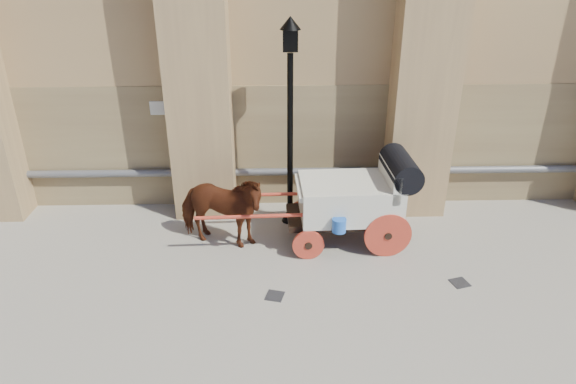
{
  "coord_description": "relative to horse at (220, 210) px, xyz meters",
  "views": [
    {
      "loc": [
        0.67,
        -7.59,
        5.93
      ],
      "look_at": [
        0.93,
        2.07,
        1.23
      ],
      "focal_mm": 32.0,
      "sensor_mm": 36.0,
      "label": 1
    }
  ],
  "objects": [
    {
      "name": "ground",
      "position": [
        0.5,
        -2.01,
        -0.85
      ],
      "size": [
        90.0,
        90.0,
        0.0
      ],
      "primitive_type": "plane",
      "color": "gray",
      "rests_on": "ground"
    },
    {
      "name": "horse",
      "position": [
        0.0,
        0.0,
        0.0
      ],
      "size": [
        2.19,
        1.46,
        1.7
      ],
      "primitive_type": "imported",
      "rotation": [
        0.0,
        0.0,
        1.28
      ],
      "color": "#5B2612",
      "rests_on": "ground"
    },
    {
      "name": "carriage",
      "position": [
        2.9,
        0.12,
        0.23
      ],
      "size": [
        4.63,
        1.68,
        2.01
      ],
      "rotation": [
        0.0,
        0.0,
        0.04
      ],
      "color": "black",
      "rests_on": "ground"
    },
    {
      "name": "street_lamp",
      "position": [
        1.5,
        1.04,
        1.63
      ],
      "size": [
        0.43,
        0.43,
        4.63
      ],
      "color": "black",
      "rests_on": "ground"
    },
    {
      "name": "drain_grate_near",
      "position": [
        1.14,
        -1.85,
        -0.84
      ],
      "size": [
        0.39,
        0.39,
        0.01
      ],
      "primitive_type": "cube",
      "rotation": [
        0.0,
        0.0,
        -0.26
      ],
      "color": "black",
      "rests_on": "ground"
    },
    {
      "name": "drain_grate_far",
      "position": [
        4.72,
        -1.54,
        -0.84
      ],
      "size": [
        0.4,
        0.4,
        0.01
      ],
      "primitive_type": "cube",
      "rotation": [
        0.0,
        0.0,
        0.28
      ],
      "color": "black",
      "rests_on": "ground"
    }
  ]
}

